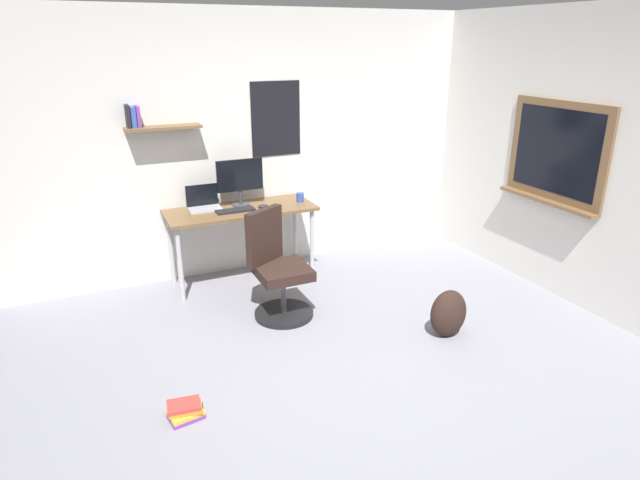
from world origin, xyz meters
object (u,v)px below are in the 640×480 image
object	(u,v)px
monitor_primary	(240,179)
book_stack_on_floor	(185,411)
keyboard	(235,210)
backpack	(448,313)
coffee_mug	(300,197)
office_chair	(277,272)
computer_mouse	(263,206)
laptop	(204,203)
desk	(241,217)

from	to	relation	value
monitor_primary	book_stack_on_floor	world-z (taller)	monitor_primary
keyboard	backpack	bearing A→B (deg)	-53.42
backpack	book_stack_on_floor	bearing A→B (deg)	-176.19
coffee_mug	backpack	world-z (taller)	coffee_mug
office_chair	computer_mouse	distance (m)	0.86
office_chair	laptop	bearing A→B (deg)	111.47
office_chair	monitor_primary	xyz separation A→B (m)	(-0.02, 0.93, 0.62)
laptop	keyboard	distance (m)	0.33
desk	monitor_primary	world-z (taller)	monitor_primary
desk	keyboard	size ratio (longest dim) A/B	3.90
monitor_primary	coffee_mug	bearing A→B (deg)	-10.95
monitor_primary	computer_mouse	bearing A→B (deg)	-43.51
monitor_primary	computer_mouse	size ratio (longest dim) A/B	4.46
keyboard	computer_mouse	size ratio (longest dim) A/B	3.56
desk	laptop	world-z (taller)	laptop
laptop	backpack	xyz separation A→B (m)	(1.52, -1.91, -0.61)
desk	laptop	size ratio (longest dim) A/B	4.65
laptop	computer_mouse	size ratio (longest dim) A/B	2.98
computer_mouse	book_stack_on_floor	xyz separation A→B (m)	(-1.20, -1.85, -0.72)
monitor_primary	book_stack_on_floor	bearing A→B (deg)	-117.04
desk	office_chair	world-z (taller)	office_chair
office_chair	coffee_mug	distance (m)	1.07
laptop	coffee_mug	xyz separation A→B (m)	(0.95, -0.16, -0.01)
backpack	book_stack_on_floor	distance (m)	2.19
monitor_primary	keyboard	distance (m)	0.33
desk	coffee_mug	bearing A→B (deg)	-1.99
office_chair	monitor_primary	size ratio (longest dim) A/B	2.05
computer_mouse	book_stack_on_floor	distance (m)	2.32
backpack	laptop	bearing A→B (deg)	128.37
keyboard	book_stack_on_floor	world-z (taller)	keyboard
office_chair	backpack	xyz separation A→B (m)	(1.13, -0.94, -0.21)
laptop	monitor_primary	world-z (taller)	monitor_primary
desk	book_stack_on_floor	xyz separation A→B (m)	(-0.99, -1.92, -0.63)
backpack	monitor_primary	bearing A→B (deg)	121.77
coffee_mug	computer_mouse	bearing A→B (deg)	-173.10
laptop	book_stack_on_floor	distance (m)	2.29
laptop	coffee_mug	bearing A→B (deg)	-9.69
laptop	book_stack_on_floor	bearing A→B (deg)	-107.92
desk	coffee_mug	world-z (taller)	coffee_mug
office_chair	laptop	world-z (taller)	laptop
keyboard	desk	bearing A→B (deg)	44.79
coffee_mug	desk	bearing A→B (deg)	178.01
coffee_mug	office_chair	bearing A→B (deg)	-124.56
desk	backpack	distance (m)	2.19
keyboard	backpack	xyz separation A→B (m)	(1.26, -1.70, -0.56)
computer_mouse	backpack	distance (m)	2.05
laptop	book_stack_on_floor	size ratio (longest dim) A/B	1.30
monitor_primary	coffee_mug	world-z (taller)	monitor_primary
desk	computer_mouse	xyz separation A→B (m)	(0.21, -0.07, 0.10)
office_chair	backpack	bearing A→B (deg)	-39.65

